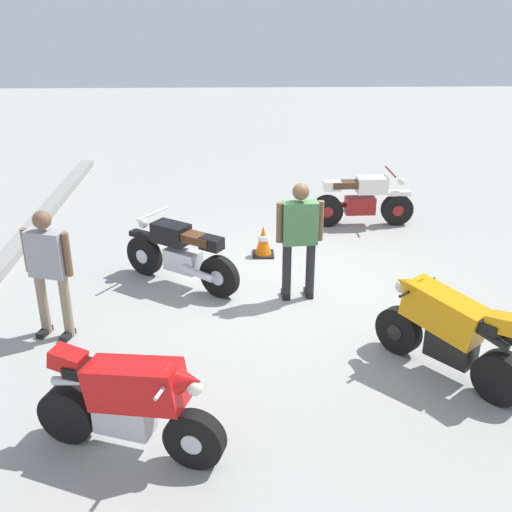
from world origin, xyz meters
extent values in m
plane|color=#9E9E99|center=(0.00, 0.00, 0.00)|extent=(40.00, 40.00, 0.00)
cylinder|color=black|center=(-3.76, 1.18, 0.30)|extent=(0.34, 0.62, 0.60)
cylinder|color=black|center=(-3.34, 2.46, 0.30)|extent=(0.40, 0.64, 0.60)
cylinder|color=silver|center=(-3.76, 1.18, 0.30)|extent=(0.24, 0.26, 0.21)
cylinder|color=silver|center=(-3.34, 2.46, 0.30)|extent=(0.24, 0.26, 0.21)
cube|color=silver|center=(-3.53, 1.87, 0.40)|extent=(0.44, 0.62, 0.32)
cube|color=red|center=(-3.58, 1.73, 0.80)|extent=(0.65, 1.05, 0.57)
cone|color=red|center=(-3.74, 1.23, 0.95)|extent=(0.43, 0.44, 0.39)
cube|color=black|center=(-3.45, 2.11, 0.87)|extent=(0.44, 0.65, 0.12)
cube|color=red|center=(-3.36, 2.39, 0.95)|extent=(0.32, 0.40, 0.23)
cylinder|color=silver|center=(-3.45, 2.37, 0.77)|extent=(0.21, 0.40, 0.17)
cylinder|color=silver|center=(-3.30, 2.32, 0.77)|extent=(0.21, 0.40, 0.17)
cylinder|color=silver|center=(-3.70, 1.37, 0.97)|extent=(0.68, 0.25, 0.04)
sphere|color=silver|center=(-3.77, 1.16, 0.90)|extent=(0.16, 0.16, 0.16)
cylinder|color=black|center=(2.63, -2.28, 0.30)|extent=(0.18, 0.60, 0.60)
cylinder|color=black|center=(2.59, -0.93, 0.30)|extent=(0.18, 0.60, 0.60)
cylinder|color=maroon|center=(2.63, -2.28, 0.30)|extent=(0.19, 0.22, 0.21)
cylinder|color=maroon|center=(2.59, -0.93, 0.30)|extent=(0.19, 0.22, 0.21)
cube|color=maroon|center=(2.61, -1.55, 0.40)|extent=(0.30, 0.57, 0.32)
cube|color=white|center=(2.61, -1.75, 0.80)|extent=(0.34, 0.57, 0.30)
cube|color=white|center=(2.63, -2.28, 0.63)|extent=(0.17, 0.44, 0.08)
cube|color=#4C331E|center=(2.60, -1.30, 0.82)|extent=(0.28, 0.61, 0.12)
cube|color=white|center=(2.59, -1.00, 0.80)|extent=(0.23, 0.33, 0.18)
cylinder|color=maroon|center=(2.76, -1.15, 0.35)|extent=(0.13, 0.56, 0.16)
cylinder|color=maroon|center=(2.62, -2.08, 1.05)|extent=(0.70, 0.06, 0.04)
sphere|color=silver|center=(2.63, -2.30, 0.85)|extent=(0.16, 0.16, 0.16)
cylinder|color=black|center=(-1.83, -1.23, 0.30)|extent=(0.56, 0.51, 0.60)
cylinder|color=black|center=(-2.86, -2.10, 0.30)|extent=(0.60, 0.56, 0.60)
cylinder|color=black|center=(-1.83, -1.23, 0.30)|extent=(0.28, 0.27, 0.21)
cylinder|color=black|center=(-2.86, -2.10, 0.30)|extent=(0.28, 0.27, 0.21)
cube|color=black|center=(-2.38, -1.70, 0.40)|extent=(0.61, 0.58, 0.32)
cube|color=orange|center=(-2.27, -1.60, 0.80)|extent=(0.99, 0.91, 0.57)
cone|color=orange|center=(-1.87, -1.26, 0.95)|extent=(0.49, 0.49, 0.39)
cube|color=black|center=(-2.57, -1.86, 0.87)|extent=(0.63, 0.59, 0.12)
cube|color=orange|center=(-2.80, -2.05, 0.95)|extent=(0.41, 0.39, 0.23)
cylinder|color=black|center=(-2.71, -2.08, 0.77)|extent=(0.36, 0.32, 0.17)
cylinder|color=black|center=(-2.81, -1.96, 0.77)|extent=(0.36, 0.32, 0.17)
cylinder|color=black|center=(-1.98, -1.35, 0.97)|extent=(0.48, 0.56, 0.04)
sphere|color=silver|center=(-1.81, -1.21, 0.90)|extent=(0.16, 0.16, 0.16)
cylinder|color=black|center=(0.54, 2.24, 0.32)|extent=(0.46, 0.60, 0.64)
cylinder|color=black|center=(-0.27, 1.04, 0.32)|extent=(0.46, 0.60, 0.64)
cylinder|color=silver|center=(0.54, 2.24, 0.32)|extent=(0.24, 0.26, 0.22)
cylinder|color=silver|center=(-0.27, 1.04, 0.32)|extent=(0.24, 0.26, 0.22)
cube|color=silver|center=(0.11, 1.60, 0.42)|extent=(0.54, 0.62, 0.32)
cube|color=black|center=(0.22, 1.77, 0.82)|extent=(0.58, 0.64, 0.30)
cube|color=black|center=(0.54, 2.24, 0.67)|extent=(0.38, 0.45, 0.08)
cube|color=#4C2D19|center=(-0.03, 1.39, 0.84)|extent=(0.55, 0.64, 0.12)
cube|color=black|center=(-0.20, 1.14, 0.82)|extent=(0.36, 0.39, 0.18)
cylinder|color=silver|center=(-0.26, 1.36, 0.37)|extent=(0.40, 0.52, 0.16)
cylinder|color=silver|center=(0.40, 2.04, 1.07)|extent=(0.60, 0.42, 0.04)
sphere|color=silver|center=(0.52, 2.22, 0.87)|extent=(0.16, 0.16, 0.16)
cylinder|color=#262628|center=(-0.35, -0.28, 0.44)|extent=(0.14, 0.14, 0.87)
cube|color=black|center=(-0.29, -0.28, 0.04)|extent=(0.27, 0.12, 0.08)
cylinder|color=#262628|center=(-0.38, 0.06, 0.44)|extent=(0.14, 0.14, 0.87)
cube|color=black|center=(-0.32, 0.07, 0.04)|extent=(0.27, 0.12, 0.08)
cube|color=#4C7F4C|center=(-0.36, -0.11, 1.18)|extent=(0.27, 0.51, 0.62)
cylinder|color=brown|center=(-0.34, -0.40, 1.20)|extent=(0.10, 0.10, 0.58)
cylinder|color=brown|center=(-0.39, 0.18, 1.20)|extent=(0.10, 0.10, 0.58)
sphere|color=brown|center=(-0.36, -0.11, 1.64)|extent=(0.24, 0.24, 0.24)
cylinder|color=gray|center=(-1.24, 3.31, 0.43)|extent=(0.16, 0.16, 0.86)
cube|color=black|center=(-1.30, 3.32, 0.04)|extent=(0.28, 0.17, 0.08)
cylinder|color=gray|center=(-1.34, 2.98, 0.43)|extent=(0.16, 0.16, 0.86)
cube|color=black|center=(-1.40, 3.00, 0.04)|extent=(0.28, 0.17, 0.08)
cube|color=#99999E|center=(-1.29, 3.14, 1.16)|extent=(0.34, 0.52, 0.61)
cylinder|color=brown|center=(-1.21, 3.42, 1.18)|extent=(0.11, 0.11, 0.57)
cylinder|color=brown|center=(-1.37, 2.87, 1.18)|extent=(0.11, 0.11, 0.57)
sphere|color=brown|center=(-1.29, 3.14, 1.61)|extent=(0.23, 0.23, 0.23)
cube|color=black|center=(1.22, 0.34, 0.01)|extent=(0.36, 0.36, 0.03)
cone|color=orange|center=(1.22, 0.34, 0.28)|extent=(0.28, 0.28, 0.50)
cylinder|color=white|center=(1.22, 0.34, 0.32)|extent=(0.19, 0.19, 0.08)
camera|label=1|loc=(-8.38, 0.73, 4.23)|focal=43.10mm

